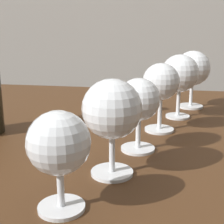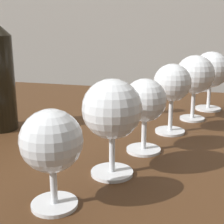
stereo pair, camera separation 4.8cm
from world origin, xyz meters
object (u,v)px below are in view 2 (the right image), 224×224
(wine_glass_pinot, at_px, (145,102))
(wine_glass_amber, at_px, (112,111))
(wine_glass_empty, at_px, (172,85))
(wine_glass_rose, at_px, (195,76))
(wine_glass_cabernet, at_px, (51,144))
(wine_glass_white, at_px, (211,70))

(wine_glass_pinot, bearing_deg, wine_glass_amber, -106.27)
(wine_glass_empty, bearing_deg, wine_glass_rose, 69.10)
(wine_glass_amber, bearing_deg, wine_glass_empty, 73.47)
(wine_glass_amber, xyz_separation_m, wine_glass_pinot, (0.03, 0.10, -0.01))
(wine_glass_pinot, relative_size, wine_glass_empty, 0.91)
(wine_glass_cabernet, height_order, wine_glass_amber, wine_glass_amber)
(wine_glass_pinot, height_order, wine_glass_white, wine_glass_white)
(wine_glass_white, bearing_deg, wine_glass_empty, -110.15)
(wine_glass_pinot, relative_size, wine_glass_white, 0.87)
(wine_glass_pinot, distance_m, wine_glass_white, 0.35)
(wine_glass_amber, bearing_deg, wine_glass_cabernet, -113.36)
(wine_glass_cabernet, height_order, wine_glass_pinot, wine_glass_pinot)
(wine_glass_rose, bearing_deg, wine_glass_cabernet, -109.34)
(wine_glass_pinot, xyz_separation_m, wine_glass_rose, (0.08, 0.23, 0.01))
(wine_glass_amber, xyz_separation_m, wine_glass_empty, (0.07, 0.22, 0.00))
(wine_glass_cabernet, xyz_separation_m, wine_glass_white, (0.19, 0.54, 0.02))
(wine_glass_cabernet, bearing_deg, wine_glass_white, 70.66)
(wine_glass_cabernet, xyz_separation_m, wine_glass_pinot, (0.08, 0.21, 0.01))
(wine_glass_amber, xyz_separation_m, wine_glass_rose, (0.11, 0.33, 0.00))
(wine_glass_amber, distance_m, wine_glass_empty, 0.23)
(wine_glass_amber, distance_m, wine_glass_pinot, 0.11)
(wine_glass_amber, relative_size, wine_glass_pinot, 1.12)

